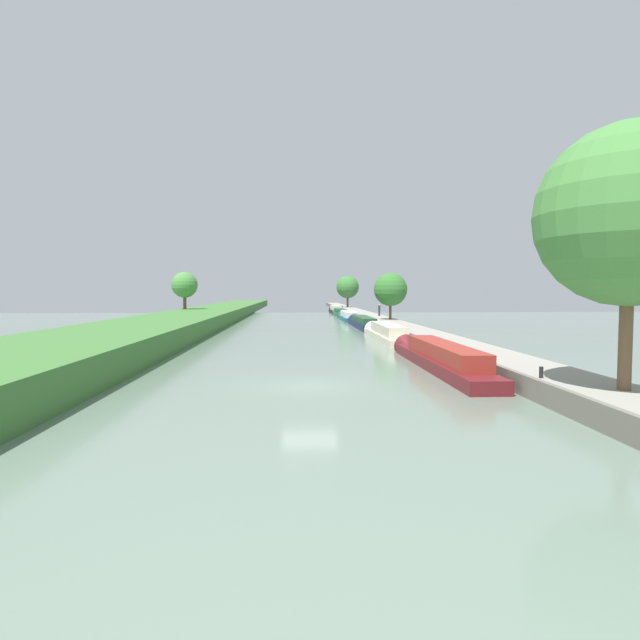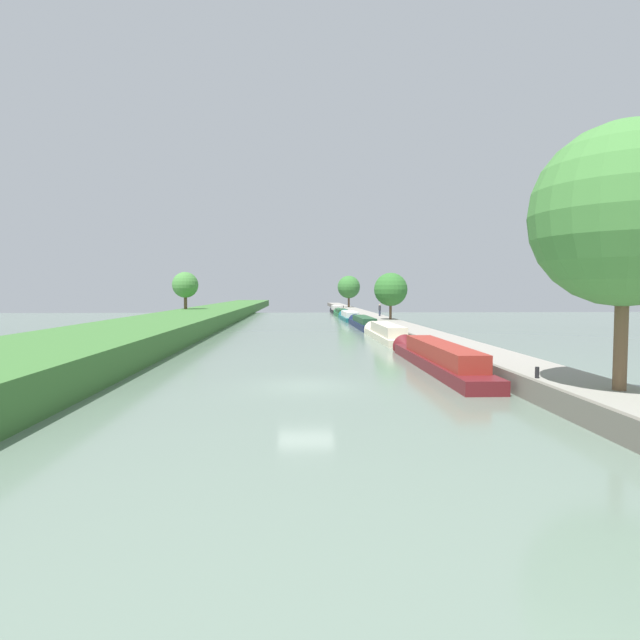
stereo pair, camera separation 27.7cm
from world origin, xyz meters
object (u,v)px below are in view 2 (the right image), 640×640
object	(u,v)px
narrowboat_cream	(385,333)
mooring_bollard_near	(537,372)
person_walking	(380,310)
narrowboat_maroon	(435,357)
mooring_bollard_far	(343,307)
narrowboat_teal	(349,316)
narrowboat_green	(341,313)
narrowboat_navy	(362,323)
narrowboat_black	(336,310)

from	to	relation	value
narrowboat_cream	mooring_bollard_near	distance (m)	25.80
narrowboat_cream	person_walking	xyz separation A→B (m)	(3.60, 25.37, 1.13)
narrowboat_maroon	mooring_bollard_far	xyz separation A→B (m)	(1.81, 77.95, 0.44)
narrowboat_teal	mooring_bollard_far	xyz separation A→B (m)	(1.84, 29.72, 0.53)
narrowboat_teal	narrowboat_green	distance (m)	12.80
narrowboat_maroon	narrowboat_green	distance (m)	61.02
narrowboat_maroon	mooring_bollard_far	size ratio (longest dim) A/B	35.87
narrowboat_cream	narrowboat_navy	xyz separation A→B (m)	(-0.08, 15.34, -0.03)
mooring_bollard_far	mooring_bollard_near	bearing A→B (deg)	-90.00
narrowboat_black	mooring_bollard_near	bearing A→B (deg)	-88.65
narrowboat_cream	mooring_bollard_near	bearing A→B (deg)	-86.26
narrowboat_cream	narrowboat_teal	world-z (taller)	narrowboat_cream
narrowboat_navy	mooring_bollard_near	size ratio (longest dim) A/B	34.96
narrowboat_black	person_walking	world-z (taller)	person_walking
mooring_bollard_near	narrowboat_maroon	bearing A→B (deg)	102.12
narrowboat_green	mooring_bollard_near	bearing A→B (deg)	-88.39
narrowboat_maroon	person_walking	bearing A→B (deg)	85.01
narrowboat_cream	person_walking	world-z (taller)	person_walking
mooring_bollard_near	narrowboat_navy	bearing A→B (deg)	92.45
narrowboat_teal	person_walking	bearing A→B (deg)	-55.71
narrowboat_maroon	person_walking	distance (m)	42.88
narrowboat_navy	person_walking	world-z (taller)	person_walking
mooring_bollard_far	narrowboat_black	bearing A→B (deg)	-110.00
narrowboat_maroon	person_walking	size ratio (longest dim) A/B	9.72
mooring_bollard_near	narrowboat_black	bearing A→B (deg)	91.35
narrowboat_teal	narrowboat_green	bearing A→B (deg)	90.47
narrowboat_teal	mooring_bollard_near	world-z (taller)	narrowboat_teal
narrowboat_teal	person_walking	size ratio (longest dim) A/B	8.04
narrowboat_teal	narrowboat_green	world-z (taller)	narrowboat_teal
narrowboat_cream	mooring_bollard_near	size ratio (longest dim) A/B	32.52
narrowboat_black	person_walking	bearing A→B (deg)	-82.70
narrowboat_black	mooring_bollard_far	xyz separation A→B (m)	(1.92, 5.27, 0.47)
narrowboat_teal	mooring_bollard_far	bearing A→B (deg)	86.45
narrowboat_maroon	narrowboat_cream	bearing A→B (deg)	89.58
person_walking	mooring_bollard_far	bearing A→B (deg)	93.12
person_walking	narrowboat_green	bearing A→B (deg)	101.93
narrowboat_cream	narrowboat_teal	xyz separation A→B (m)	(-0.16, 30.89, -0.05)
narrowboat_navy	narrowboat_green	distance (m)	28.35
narrowboat_green	person_walking	size ratio (longest dim) A/B	6.76
narrowboat_teal	mooring_bollard_far	size ratio (longest dim) A/B	29.65
narrowboat_navy	narrowboat_green	xyz separation A→B (m)	(-0.19, 28.35, -0.04)
narrowboat_green	mooring_bollard_near	xyz separation A→B (m)	(1.95, -69.43, 0.55)
narrowboat_teal	person_walking	world-z (taller)	person_walking
narrowboat_green	person_walking	world-z (taller)	person_walking
narrowboat_navy	person_walking	xyz separation A→B (m)	(3.68, 10.03, 1.16)
narrowboat_navy	narrowboat_teal	bearing A→B (deg)	90.31
narrowboat_maroon	narrowboat_navy	size ratio (longest dim) A/B	1.03
narrowboat_maroon	narrowboat_black	world-z (taller)	narrowboat_maroon
narrowboat_navy	mooring_bollard_near	distance (m)	41.12
narrowboat_teal	mooring_bollard_near	bearing A→B (deg)	-88.14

